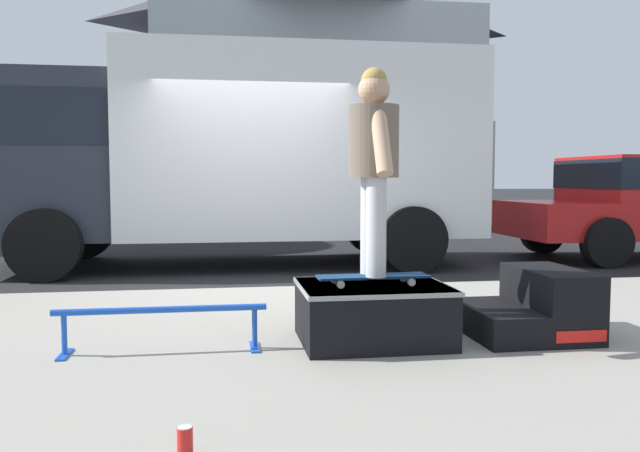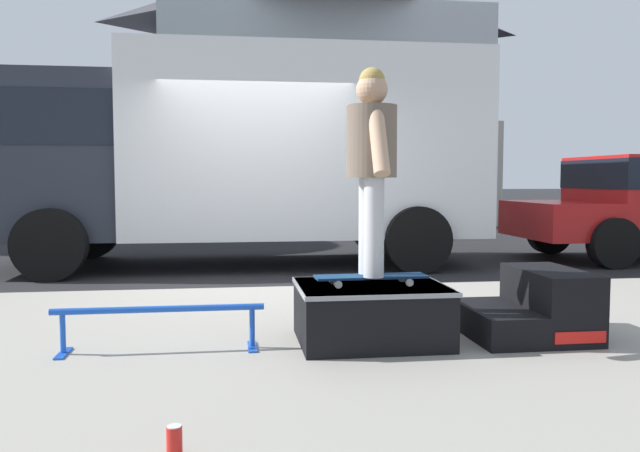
{
  "view_description": "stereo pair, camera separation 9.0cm",
  "coord_description": "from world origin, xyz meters",
  "px_view_note": "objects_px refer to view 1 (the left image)",
  "views": [
    {
      "loc": [
        -0.43,
        -7.25,
        1.26
      ],
      "look_at": [
        0.38,
        -2.03,
        0.87
      ],
      "focal_mm": 36.12,
      "sensor_mm": 36.0,
      "label": 1
    },
    {
      "loc": [
        -0.34,
        -7.27,
        1.26
      ],
      "look_at": [
        0.38,
        -2.03,
        0.87
      ],
      "focal_mm": 36.12,
      "sensor_mm": 36.0,
      "label": 2
    }
  ],
  "objects_px": {
    "skateboard": "(373,277)",
    "box_truck": "(232,149)",
    "kicker_ramp": "(534,308)",
    "skater_kid": "(374,154)",
    "skate_box": "(373,311)",
    "soda_can": "(185,442)",
    "grind_rail": "(161,318)"
  },
  "relations": [
    {
      "from": "skateboard",
      "to": "box_truck",
      "type": "height_order",
      "value": "box_truck"
    },
    {
      "from": "kicker_ramp",
      "to": "skater_kid",
      "type": "relative_size",
      "value": 0.59
    },
    {
      "from": "kicker_ramp",
      "to": "box_truck",
      "type": "bearing_deg",
      "value": 112.06
    },
    {
      "from": "skate_box",
      "to": "soda_can",
      "type": "relative_size",
      "value": 8.14
    },
    {
      "from": "skater_kid",
      "to": "soda_can",
      "type": "bearing_deg",
      "value": -125.34
    },
    {
      "from": "grind_rail",
      "to": "skateboard",
      "type": "height_order",
      "value": "skateboard"
    },
    {
      "from": "skate_box",
      "to": "skateboard",
      "type": "bearing_deg",
      "value": -105.23
    },
    {
      "from": "skate_box",
      "to": "soda_can",
      "type": "distance_m",
      "value": 2.1
    },
    {
      "from": "skate_box",
      "to": "box_truck",
      "type": "xyz_separation_m",
      "value": [
        -0.87,
        5.11,
        1.36
      ]
    },
    {
      "from": "skate_box",
      "to": "kicker_ramp",
      "type": "bearing_deg",
      "value": -0.02
    },
    {
      "from": "soda_can",
      "to": "box_truck",
      "type": "bearing_deg",
      "value": 87.17
    },
    {
      "from": "skate_box",
      "to": "kicker_ramp",
      "type": "relative_size",
      "value": 1.22
    },
    {
      "from": "kicker_ramp",
      "to": "skate_box",
      "type": "bearing_deg",
      "value": 179.98
    },
    {
      "from": "kicker_ramp",
      "to": "soda_can",
      "type": "relative_size",
      "value": 6.66
    },
    {
      "from": "skater_kid",
      "to": "kicker_ramp",
      "type": "bearing_deg",
      "value": 1.07
    },
    {
      "from": "skateboard",
      "to": "skater_kid",
      "type": "distance_m",
      "value": 0.85
    },
    {
      "from": "skateboard",
      "to": "skater_kid",
      "type": "height_order",
      "value": "skater_kid"
    },
    {
      "from": "skate_box",
      "to": "grind_rail",
      "type": "distance_m",
      "value": 1.44
    },
    {
      "from": "grind_rail",
      "to": "skater_kid",
      "type": "distance_m",
      "value": 1.8
    },
    {
      "from": "box_truck",
      "to": "kicker_ramp",
      "type": "bearing_deg",
      "value": -67.94
    },
    {
      "from": "grind_rail",
      "to": "soda_can",
      "type": "relative_size",
      "value": 11.0
    },
    {
      "from": "skate_box",
      "to": "grind_rail",
      "type": "height_order",
      "value": "skate_box"
    },
    {
      "from": "grind_rail",
      "to": "skate_box",
      "type": "bearing_deg",
      "value": 1.8
    },
    {
      "from": "grind_rail",
      "to": "soda_can",
      "type": "distance_m",
      "value": 1.69
    },
    {
      "from": "skateboard",
      "to": "skater_kid",
      "type": "bearing_deg",
      "value": -75.96
    },
    {
      "from": "kicker_ramp",
      "to": "grind_rail",
      "type": "distance_m",
      "value": 2.65
    },
    {
      "from": "skateboard",
      "to": "soda_can",
      "type": "xyz_separation_m",
      "value": [
        -1.2,
        -1.69,
        -0.4
      ]
    },
    {
      "from": "skateboard",
      "to": "box_truck",
      "type": "distance_m",
      "value": 5.33
    },
    {
      "from": "kicker_ramp",
      "to": "skater_kid",
      "type": "distance_m",
      "value": 1.64
    },
    {
      "from": "skater_kid",
      "to": "soda_can",
      "type": "xyz_separation_m",
      "value": [
        -1.2,
        -1.69,
        -1.25
      ]
    },
    {
      "from": "skate_box",
      "to": "box_truck",
      "type": "relative_size",
      "value": 0.15
    },
    {
      "from": "kicker_ramp",
      "to": "grind_rail",
      "type": "bearing_deg",
      "value": -179.03
    }
  ]
}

